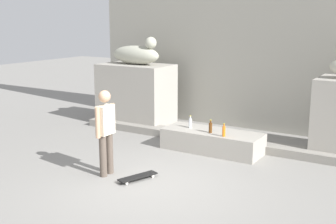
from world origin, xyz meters
The scene contains 11 objects.
ground_plane centered at (0.00, 0.00, 0.00)m, with size 40.00×40.00×0.00m, color gray.
facade_wall centered at (0.00, 5.14, 3.26)m, with size 9.69×0.60×6.53m, color gray.
pedestal_left centered at (-3.01, 3.68, 0.86)m, with size 2.03×1.21×1.72m, color #A39E93.
statue_reclining_left centered at (-2.97, 3.67, 2.01)m, with size 1.64×0.71×0.78m.
ledge_block centered at (0.00, 2.44, 0.24)m, with size 2.29×0.87×0.48m, color #A39E93.
skater centered at (-1.08, -0.03, 0.92)m, with size 0.23×0.54×1.67m.
skateboard centered at (-0.40, 0.05, 0.06)m, with size 0.46×0.82×0.08m.
bottle_clear centered at (-0.58, 2.44, 0.60)m, with size 0.08×0.08×0.29m.
bottle_orange centered at (0.41, 2.14, 0.60)m, with size 0.07×0.07×0.29m.
bottle_brown centered at (0.03, 2.28, 0.60)m, with size 0.08×0.08×0.30m.
stair_step centered at (0.00, 3.05, 0.09)m, with size 8.05×0.50×0.19m, color gray.
Camera 1 is at (4.16, -6.31, 3.00)m, focal length 46.70 mm.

